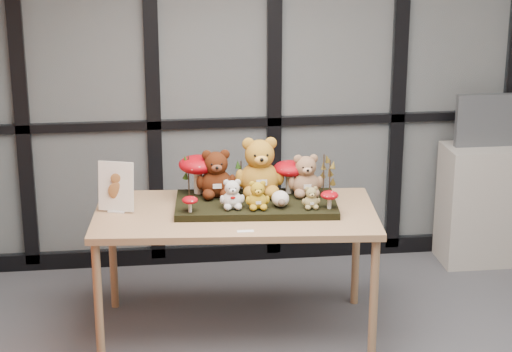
{
  "coord_description": "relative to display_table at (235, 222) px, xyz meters",
  "views": [
    {
      "loc": [
        -1.36,
        -3.87,
        2.67
      ],
      "look_at": [
        -0.72,
        1.29,
        1.02
      ],
      "focal_mm": 65.0,
      "sensor_mm": 36.0,
      "label": 1
    }
  ],
  "objects": [
    {
      "name": "sprig_green_far_left",
      "position": [
        -0.26,
        0.21,
        0.23
      ],
      "size": [
        0.05,
        0.05,
        0.26
      ],
      "primitive_type": null,
      "color": "#10350C",
      "rests_on": "diorama_tray"
    },
    {
      "name": "mushroom_back_right",
      "position": [
        0.36,
        0.19,
        0.22
      ],
      "size": [
        0.2,
        0.2,
        0.22
      ],
      "primitive_type": null,
      "color": "#91040D",
      "rests_on": "diorama_tray"
    },
    {
      "name": "diorama_tray",
      "position": [
        0.13,
        0.05,
        0.09
      ],
      "size": [
        1.01,
        0.57,
        0.04
      ],
      "primitive_type": "cube",
      "rotation": [
        0.0,
        0.0,
        -0.09
      ],
      "color": "black",
      "rests_on": "display_table"
    },
    {
      "name": "mushroom_back_left",
      "position": [
        -0.2,
        0.25,
        0.24
      ],
      "size": [
        0.24,
        0.24,
        0.27
      ],
      "primitive_type": null,
      "color": "#91040D",
      "rests_on": "diorama_tray"
    },
    {
      "name": "mushroom_front_left",
      "position": [
        -0.27,
        -0.09,
        0.16
      ],
      "size": [
        0.09,
        0.09,
        0.1
      ],
      "primitive_type": null,
      "color": "#91040D",
      "rests_on": "diorama_tray"
    },
    {
      "name": "bear_white_bow",
      "position": [
        -0.02,
        -0.05,
        0.2
      ],
      "size": [
        0.16,
        0.15,
        0.19
      ],
      "primitive_type": null,
      "rotation": [
        0.0,
        0.0,
        -0.09
      ],
      "color": "silver",
      "rests_on": "diorama_tray"
    },
    {
      "name": "monitor",
      "position": [
        1.93,
        0.92,
        0.34
      ],
      "size": [
        0.53,
        0.06,
        0.38
      ],
      "color": "#4E5156",
      "rests_on": "cabinet"
    },
    {
      "name": "sprig_green_mid_left",
      "position": [
        -0.11,
        0.25,
        0.22
      ],
      "size": [
        0.05,
        0.05,
        0.22
      ],
      "primitive_type": null,
      "color": "#10350C",
      "rests_on": "diorama_tray"
    },
    {
      "name": "mushroom_front_right",
      "position": [
        0.55,
        -0.13,
        0.17
      ],
      "size": [
        0.11,
        0.11,
        0.12
      ],
      "primitive_type": null,
      "color": "#91040D",
      "rests_on": "diorama_tray"
    },
    {
      "name": "sprig_dry_far_right",
      "position": [
        0.56,
        0.12,
        0.24
      ],
      "size": [
        0.05,
        0.05,
        0.26
      ],
      "primitive_type": null,
      "color": "brown",
      "rests_on": "diorama_tray"
    },
    {
      "name": "cabinet",
      "position": [
        1.93,
        0.91,
        -0.29
      ],
      "size": [
        0.66,
        0.38,
        0.87
      ],
      "primitive_type": "cube",
      "color": "#AFA79C",
      "rests_on": "floor"
    },
    {
      "name": "bear_small_yellow",
      "position": [
        0.12,
        -0.08,
        0.2
      ],
      "size": [
        0.15,
        0.14,
        0.19
      ],
      "primitive_type": null,
      "rotation": [
        0.0,
        0.0,
        -0.09
      ],
      "color": "#B48A18",
      "rests_on": "diorama_tray"
    },
    {
      "name": "label_card",
      "position": [
        0.02,
        -0.34,
        0.07
      ],
      "size": [
        0.09,
        0.03,
        0.0
      ],
      "primitive_type": "cube",
      "color": "white",
      "rests_on": "display_table"
    },
    {
      "name": "sprig_green_centre",
      "position": [
        0.06,
        0.25,
        0.21
      ],
      "size": [
        0.05,
        0.05,
        0.2
      ],
      "primitive_type": null,
      "color": "#10350C",
      "rests_on": "diorama_tray"
    },
    {
      "name": "bear_beige_small",
      "position": [
        0.44,
        -0.11,
        0.18
      ],
      "size": [
        0.12,
        0.11,
        0.15
      ],
      "primitive_type": null,
      "rotation": [
        0.0,
        0.0,
        -0.09
      ],
      "color": "#96864E",
      "rests_on": "diorama_tray"
    },
    {
      "name": "room_shell",
      "position": [
        0.84,
        -1.33,
        0.96
      ],
      "size": [
        5.0,
        5.0,
        5.0
      ],
      "color": "#ABA8A2",
      "rests_on": "floor"
    },
    {
      "name": "plush_cream_hedgehog",
      "position": [
        0.26,
        -0.06,
        0.16
      ],
      "size": [
        0.09,
        0.08,
        0.11
      ],
      "primitive_type": null,
      "rotation": [
        0.0,
        0.0,
        -0.09
      ],
      "color": "silver",
      "rests_on": "diorama_tray"
    },
    {
      "name": "glass_partition",
      "position": [
        0.84,
        1.14,
        0.69
      ],
      "size": [
        4.9,
        0.06,
        2.78
      ],
      "color": "#2D383F",
      "rests_on": "floor"
    },
    {
      "name": "sprig_dry_mid_right",
      "position": [
        0.57,
        -0.01,
        0.24
      ],
      "size": [
        0.05,
        0.05,
        0.26
      ],
      "primitive_type": null,
      "color": "brown",
      "rests_on": "diorama_tray"
    },
    {
      "name": "display_table",
      "position": [
        0.0,
        0.0,
        0.0
      ],
      "size": [
        1.75,
        0.99,
        0.79
      ],
      "rotation": [
        0.0,
        0.0,
        -0.09
      ],
      "color": "#A37D58",
      "rests_on": "floor"
    },
    {
      "name": "bear_pooh_yellow",
      "position": [
        0.17,
        0.18,
        0.31
      ],
      "size": [
        0.33,
        0.3,
        0.4
      ],
      "primitive_type": null,
      "rotation": [
        0.0,
        0.0,
        -0.09
      ],
      "color": "#AC7521",
      "rests_on": "diorama_tray"
    },
    {
      "name": "sign_holder",
      "position": [
        -0.7,
        0.08,
        0.21
      ],
      "size": [
        0.22,
        0.11,
        0.31
      ],
      "rotation": [
        0.0,
        0.0,
        -0.31
      ],
      "color": "silver",
      "rests_on": "display_table"
    },
    {
      "name": "bear_tan_back",
      "position": [
        0.45,
        0.13,
        0.25
      ],
      "size": [
        0.23,
        0.22,
        0.28
      ],
      "primitive_type": null,
      "rotation": [
        0.0,
        0.0,
        -0.09
      ],
      "color": "#916849",
      "rests_on": "diorama_tray"
    },
    {
      "name": "bear_brown_medium",
      "position": [
        -0.1,
        0.18,
        0.27
      ],
      "size": [
        0.27,
        0.24,
        0.32
      ],
      "primitive_type": null,
      "rotation": [
        0.0,
        0.0,
        -0.09
      ],
      "color": "#3E1809",
      "rests_on": "diorama_tray"
    }
  ]
}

